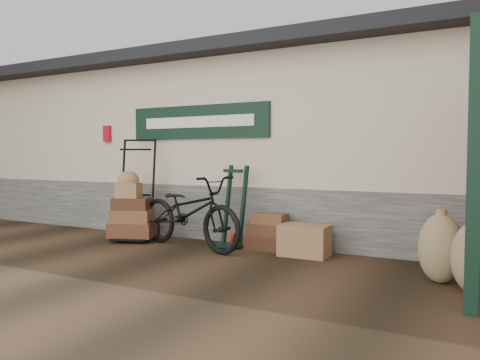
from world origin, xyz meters
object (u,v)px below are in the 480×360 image
object	(u,v)px
porter_trolley	(136,188)
bicycle	(189,208)
green_barrow	(233,207)
suitcase_stack	(268,231)
wicker_hamper	(305,240)

from	to	relation	value
porter_trolley	bicycle	size ratio (longest dim) A/B	0.81
green_barrow	bicycle	size ratio (longest dim) A/B	0.59
porter_trolley	bicycle	world-z (taller)	porter_trolley
suitcase_stack	bicycle	distance (m)	1.23
porter_trolley	wicker_hamper	bearing A→B (deg)	-18.63
wicker_hamper	bicycle	distance (m)	1.80
porter_trolley	suitcase_stack	size ratio (longest dim) A/B	2.76
wicker_hamper	porter_trolley	bearing A→B (deg)	-177.73
suitcase_stack	bicycle	bearing A→B (deg)	-156.03
bicycle	wicker_hamper	bearing A→B (deg)	-66.75
suitcase_stack	wicker_hamper	size ratio (longest dim) A/B	0.93
porter_trolley	bicycle	bearing A→B (deg)	-30.24
porter_trolley	green_barrow	world-z (taller)	porter_trolley
green_barrow	bicycle	bearing A→B (deg)	-128.07
wicker_hamper	bicycle	bearing A→B (deg)	-169.78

